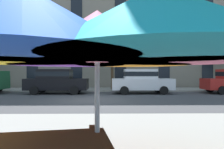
% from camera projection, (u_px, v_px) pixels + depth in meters
% --- Properties ---
extents(ground_plane, '(120.00, 120.00, 0.00)m').
position_uv_depth(ground_plane, '(91.00, 100.00, 11.47)').
color(ground_plane, '#424244').
extents(sidewalk_far, '(56.00, 3.60, 0.12)m').
position_uv_depth(sidewalk_far, '(97.00, 90.00, 18.27)').
color(sidewalk_far, '#9E998E').
rests_on(sidewalk_far, ground).
extents(apartment_building, '(43.16, 12.08, 19.20)m').
position_uv_depth(apartment_building, '(101.00, 10.00, 26.41)').
color(apartment_building, gray).
rests_on(apartment_building, ground).
extents(sedan_black, '(4.40, 1.98, 1.78)m').
position_uv_depth(sedan_black, '(57.00, 81.00, 15.12)').
color(sedan_black, black).
rests_on(sedan_black, ground).
extents(sedan_white, '(4.40, 1.98, 1.78)m').
position_uv_depth(sedan_white, '(141.00, 81.00, 15.22)').
color(sedan_white, silver).
rests_on(sedan_white, ground).
extents(street_tree_middle, '(2.35, 2.33, 4.64)m').
position_uv_depth(street_tree_middle, '(111.00, 50.00, 18.01)').
color(street_tree_middle, '#4C3823').
rests_on(street_tree_middle, ground).
extents(patio_umbrella, '(3.89, 3.61, 2.22)m').
position_uv_depth(patio_umbrella, '(97.00, 39.00, 2.47)').
color(patio_umbrella, silver).
rests_on(patio_umbrella, ground).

